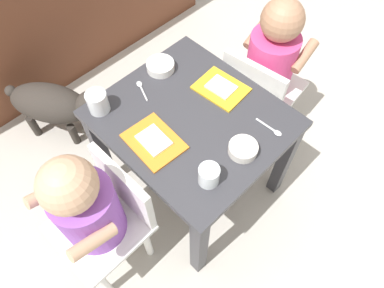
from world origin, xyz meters
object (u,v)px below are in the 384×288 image
Objects in this scene: food_tray_left at (154,141)px; cereal_bowl_left_side at (243,149)px; food_tray_right at (221,88)px; water_cup_right at (209,176)px; water_cup_left at (98,103)px; seated_child_left at (90,208)px; seated_child_right at (270,61)px; spoon_by_left_tray at (142,89)px; dog at (56,104)px; dining_table at (192,131)px; cereal_bowl_right_side at (160,66)px; spoon_by_right_tray at (271,129)px.

cereal_bowl_left_side reaches higher than food_tray_left.
food_tray_right is 0.26m from cereal_bowl_left_side.
water_cup_right reaches higher than cereal_bowl_left_side.
cereal_bowl_left_side is at bearing -64.98° from water_cup_left.
cereal_bowl_left_side is (0.15, -0.01, -0.01)m from water_cup_right.
food_tray_right is at bearing -0.00° from food_tray_left.
seated_child_left is 0.35m from water_cup_left.
water_cup_left reaches higher than cereal_bowl_left_side.
seated_child_right is 7.17× the size of spoon_by_left_tray.
seated_child_left is 1.52× the size of dog.
dining_table is at bearing -50.91° from water_cup_left.
cereal_bowl_right_side is at bearing 82.24° from cereal_bowl_left_side.
seated_child_left is 0.70m from dog.
water_cup_right is at bearing -143.58° from food_tray_right.
dining_table is at bearing -175.30° from food_tray_right.
food_tray_right is 0.23m from spoon_by_right_tray.
food_tray_right is at bearing -45.05° from spoon_by_left_tray.
water_cup_left is at bearing -86.30° from dog.
dog is 0.50m from water_cup_left.
spoon_by_right_tray is (0.37, -0.85, 0.29)m from dog.
dog is at bearing 71.63° from seated_child_left.
spoon_by_right_tray is (-0.29, -0.22, 0.05)m from seated_child_right.
dining_table is 0.69m from dog.
dog is 0.54m from spoon_by_left_tray.
food_tray_left is 2.56× the size of water_cup_left.
seated_child_left is 3.57× the size of food_tray_left.
dining_table is at bearing -107.47° from cereal_bowl_right_side.
dining_table is 0.86× the size of seated_child_right.
cereal_bowl_left_side reaches higher than dog.
food_tray_right reaches higher than spoon_by_left_tray.
seated_child_right is at bearing -1.44° from food_tray_left.
food_tray_right is at bearing 86.78° from spoon_by_right_tray.
dog is 6.03× the size of water_cup_left.
dog is at bearing 96.00° from water_cup_right.
seated_child_right reaches higher than spoon_by_left_tray.
cereal_bowl_right_side is at bearing -1.44° from water_cup_left.
cereal_bowl_left_side is at bearing -153.69° from seated_child_right.
dog is at bearing 109.41° from dining_table.
cereal_bowl_right_side is (-0.36, 0.24, 0.06)m from seated_child_right.
water_cup_left is at bearing 147.09° from food_tray_right.
cereal_bowl_left_side is 0.42m from spoon_by_left_tray.
cereal_bowl_right_side is 0.12m from spoon_by_left_tray.
food_tray_left reaches higher than spoon_by_right_tray.
dining_table is at bearing 56.42° from water_cup_right.
food_tray_left is 2.93× the size of water_cup_right.
dog is at bearing 93.70° from water_cup_left.
spoon_by_left_tray is (-0.04, 0.21, 0.09)m from dining_table.
seated_child_left is at bearing -108.37° from dog.
food_tray_left is 0.31m from food_tray_right.
spoon_by_left_tray is at bearing 155.74° from seated_child_right.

